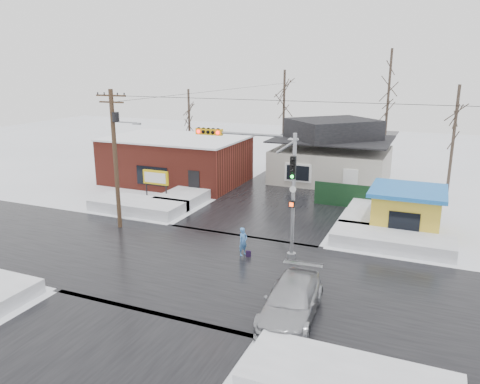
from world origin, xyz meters
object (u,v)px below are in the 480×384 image
at_px(traffic_signal, 266,177).
at_px(marquee_sign, 156,178).
at_px(kiosk, 407,210).
at_px(car, 291,301).
at_px(utility_pole, 116,151).
at_px(pedestrian, 243,242).

xyz_separation_m(traffic_signal, marquee_sign, (-11.43, 6.53, -2.62)).
xyz_separation_m(kiosk, car, (-3.64, -13.14, -0.69)).
xyz_separation_m(traffic_signal, car, (3.43, -6.11, -3.77)).
height_order(utility_pole, kiosk, utility_pole).
xyz_separation_m(marquee_sign, pedestrian, (10.36, -7.18, -1.11)).
xyz_separation_m(pedestrian, car, (4.50, -5.46, -0.04)).
distance_m(traffic_signal, car, 7.96).
relative_size(utility_pole, marquee_sign, 3.53).
relative_size(traffic_signal, car, 1.32).
bearing_deg(marquee_sign, traffic_signal, -29.72).
relative_size(pedestrian, car, 0.31).
height_order(traffic_signal, pedestrian, traffic_signal).
relative_size(traffic_signal, utility_pole, 0.78).
relative_size(utility_pole, kiosk, 1.96).
bearing_deg(pedestrian, kiosk, -25.37).
distance_m(kiosk, pedestrian, 11.21).
height_order(traffic_signal, car, traffic_signal).
relative_size(traffic_signal, pedestrian, 4.32).
height_order(utility_pole, marquee_sign, utility_pole).
height_order(traffic_signal, kiosk, traffic_signal).
height_order(marquee_sign, pedestrian, marquee_sign).
bearing_deg(car, utility_pole, 149.63).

